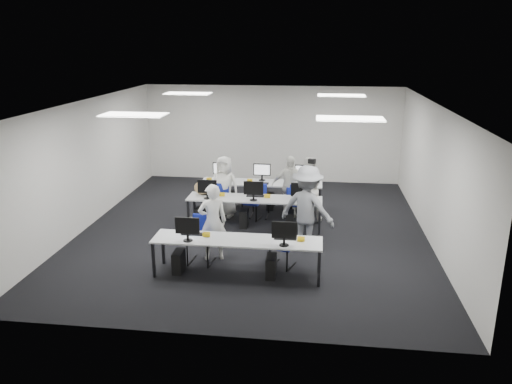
# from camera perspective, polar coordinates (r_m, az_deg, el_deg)

# --- Properties ---
(room) EXTENTS (9.00, 9.02, 3.00)m
(room) POSITION_cam_1_polar(r_m,az_deg,el_deg) (11.45, -0.30, 2.68)
(room) COLOR black
(room) RESTS_ON ground
(ceiling_panels) EXTENTS (5.20, 4.60, 0.02)m
(ceiling_panels) POSITION_cam_1_polar(r_m,az_deg,el_deg) (11.18, -0.32, 10.08)
(ceiling_panels) COLOR white
(ceiling_panels) RESTS_ON room
(desk_front) EXTENTS (3.20, 0.70, 0.73)m
(desk_front) POSITION_cam_1_polar(r_m,az_deg,el_deg) (9.45, -2.18, -5.70)
(desk_front) COLOR silver
(desk_front) RESTS_ON ground
(desk_mid) EXTENTS (3.20, 0.70, 0.73)m
(desk_mid) POSITION_cam_1_polar(r_m,az_deg,el_deg) (11.87, -0.17, -0.92)
(desk_mid) COLOR silver
(desk_mid) RESTS_ON ground
(desk_back) EXTENTS (3.20, 0.70, 0.73)m
(desk_back) POSITION_cam_1_polar(r_m,az_deg,el_deg) (13.20, 0.60, 0.92)
(desk_back) COLOR silver
(desk_back) RESTS_ON ground
(equipment_front) EXTENTS (2.51, 0.41, 1.19)m
(equipment_front) POSITION_cam_1_polar(r_m,az_deg,el_deg) (9.59, -3.32, -7.46)
(equipment_front) COLOR navy
(equipment_front) RESTS_ON desk_front
(equipment_mid) EXTENTS (2.91, 0.41, 1.19)m
(equipment_mid) POSITION_cam_1_polar(r_m,az_deg,el_deg) (11.98, -1.09, -2.38)
(equipment_mid) COLOR white
(equipment_mid) RESTS_ON desk_mid
(equipment_back) EXTENTS (2.91, 0.41, 1.19)m
(equipment_back) POSITION_cam_1_polar(r_m,az_deg,el_deg) (13.29, 1.42, -0.42)
(equipment_back) COLOR white
(equipment_back) RESTS_ON desk_back
(chair_0) EXTENTS (0.52, 0.55, 0.95)m
(chair_0) POSITION_cam_1_polar(r_m,az_deg,el_deg) (10.18, -6.26, -6.40)
(chair_0) COLOR navy
(chair_0) RESTS_ON ground
(chair_1) EXTENTS (0.54, 0.56, 0.83)m
(chair_1) POSITION_cam_1_polar(r_m,az_deg,el_deg) (9.99, 3.11, -7.03)
(chair_1) COLOR navy
(chair_1) RESTS_ON ground
(chair_2) EXTENTS (0.48, 0.52, 0.93)m
(chair_2) POSITION_cam_1_polar(r_m,az_deg,el_deg) (12.65, -4.71, -1.69)
(chair_2) COLOR navy
(chair_2) RESTS_ON ground
(chair_3) EXTENTS (0.50, 0.53, 0.84)m
(chair_3) POSITION_cam_1_polar(r_m,az_deg,el_deg) (12.57, -0.43, -1.90)
(chair_3) COLOR navy
(chair_3) RESTS_ON ground
(chair_4) EXTENTS (0.49, 0.52, 0.88)m
(chair_4) POSITION_cam_1_polar(r_m,az_deg,el_deg) (12.49, 4.89, -2.02)
(chair_4) COLOR navy
(chair_4) RESTS_ON ground
(chair_5) EXTENTS (0.58, 0.61, 0.91)m
(chair_5) POSITION_cam_1_polar(r_m,az_deg,el_deg) (12.82, -4.19, -1.44)
(chair_5) COLOR navy
(chair_5) RESTS_ON ground
(chair_6) EXTENTS (0.47, 0.51, 0.92)m
(chair_6) POSITION_cam_1_polar(r_m,az_deg,el_deg) (12.70, 0.40, -1.56)
(chair_6) COLOR navy
(chair_6) RESTS_ON ground
(chair_7) EXTENTS (0.49, 0.52, 0.85)m
(chair_7) POSITION_cam_1_polar(r_m,az_deg,el_deg) (12.60, 4.56, -1.88)
(chair_7) COLOR navy
(chair_7) RESTS_ON ground
(handbag) EXTENTS (0.45, 0.36, 0.32)m
(handbag) POSITION_cam_1_polar(r_m,az_deg,el_deg) (12.16, -6.25, 0.44)
(handbag) COLOR #9F8352
(handbag) RESTS_ON desk_mid
(student_0) EXTENTS (0.68, 0.56, 1.60)m
(student_0) POSITION_cam_1_polar(r_m,az_deg,el_deg) (10.13, -4.97, -3.45)
(student_0) COLOR silver
(student_0) RESTS_ON ground
(student_1) EXTENTS (0.92, 0.79, 1.62)m
(student_1) POSITION_cam_1_polar(r_m,az_deg,el_deg) (12.34, 5.92, 0.30)
(student_1) COLOR silver
(student_1) RESTS_ON ground
(student_2) EXTENTS (0.84, 0.63, 1.56)m
(student_2) POSITION_cam_1_polar(r_m,az_deg,el_deg) (12.64, -3.62, 0.63)
(student_2) COLOR silver
(student_2) RESTS_ON ground
(student_3) EXTENTS (0.93, 0.41, 1.57)m
(student_3) POSITION_cam_1_polar(r_m,az_deg,el_deg) (12.65, 3.84, 0.66)
(student_3) COLOR silver
(student_3) RESTS_ON ground
(photographer) EXTENTS (1.36, 1.08, 1.85)m
(photographer) POSITION_cam_1_polar(r_m,az_deg,el_deg) (10.58, 5.85, -1.86)
(photographer) COLOR slate
(photographer) RESTS_ON ground
(dslr_camera) EXTENTS (0.20, 0.22, 0.10)m
(dslr_camera) POSITION_cam_1_polar(r_m,az_deg,el_deg) (10.47, 6.40, 3.52)
(dslr_camera) COLOR black
(dslr_camera) RESTS_ON photographer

